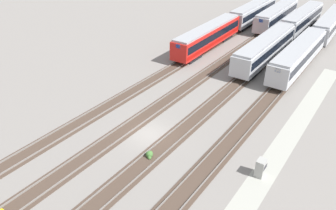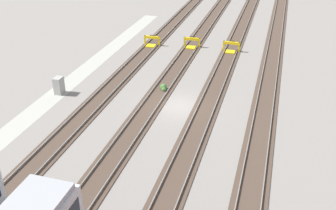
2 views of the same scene
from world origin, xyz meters
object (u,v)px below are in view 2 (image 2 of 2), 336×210
at_px(bumper_stop_near_inner_track, 191,43).
at_px(weed_clump, 163,88).
at_px(bumper_stop_middle_track, 231,48).
at_px(electrical_cabinet, 59,86).
at_px(bumper_stop_nearest_track, 152,42).

bearing_deg(bumper_stop_near_inner_track, weed_clump, 0.87).
relative_size(bumper_stop_middle_track, electrical_cabinet, 1.25).
xyz_separation_m(bumper_stop_near_inner_track, weed_clump, (12.17, 0.18, -0.27)).
bearing_deg(electrical_cabinet, bumper_stop_middle_track, 138.51).
relative_size(bumper_stop_near_inner_track, weed_clump, 2.18).
relative_size(bumper_stop_nearest_track, bumper_stop_middle_track, 1.00).
bearing_deg(electrical_cabinet, bumper_stop_near_inner_track, 150.42).
xyz_separation_m(bumper_stop_nearest_track, weed_clump, (11.38, 4.99, -0.27)).
xyz_separation_m(electrical_cabinet, weed_clump, (-3.40, 9.03, -0.56)).
height_order(bumper_stop_nearest_track, bumper_stop_near_inner_track, same).
distance_m(bumper_stop_middle_track, electrical_cabinet, 20.58).
xyz_separation_m(bumper_stop_near_inner_track, electrical_cabinet, (15.58, -8.84, 0.29)).
height_order(bumper_stop_near_inner_track, bumper_stop_middle_track, same).
bearing_deg(bumper_stop_nearest_track, bumper_stop_middle_track, 93.73).
xyz_separation_m(bumper_stop_near_inner_track, bumper_stop_middle_track, (0.17, 4.79, 0.00)).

